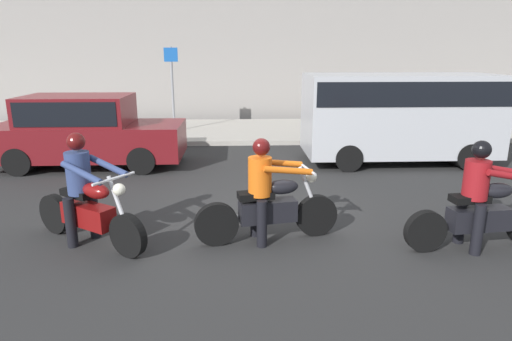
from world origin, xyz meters
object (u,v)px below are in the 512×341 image
Objects in this scene: motorcycle_with_rider_crimson at (480,205)px; parked_van_silver at (399,112)px; street_sign_post at (172,81)px; motorcycle_with_rider_denim_blue at (86,200)px; motorcycle_with_rider_orange_stripe at (267,199)px; parked_sedan_maroon at (85,131)px.

parked_van_silver is at bearing 82.85° from motorcycle_with_rider_crimson.
street_sign_post is (-6.14, 3.96, 0.51)m from parked_van_silver.
motorcycle_with_rider_denim_blue is at bearing -90.40° from street_sign_post.
motorcycle_with_rider_denim_blue is 0.87× the size of motorcycle_with_rider_crimson.
motorcycle_with_rider_denim_blue is 0.41× the size of parked_van_silver.
motorcycle_with_rider_orange_stripe is 0.46× the size of parked_van_silver.
street_sign_post is at bearing 89.60° from motorcycle_with_rider_denim_blue.
motorcycle_with_rider_orange_stripe is at bearing 0.42° from motorcycle_with_rider_denim_blue.
parked_van_silver is (6.20, 4.70, 0.60)m from motorcycle_with_rider_denim_blue.
street_sign_post reaches higher than parked_van_silver.
motorcycle_with_rider_crimson reaches higher than motorcycle_with_rider_orange_stripe.
parked_van_silver reaches higher than motorcycle_with_rider_orange_stripe.
parked_sedan_maroon is 7.70m from parked_van_silver.
motorcycle_with_rider_orange_stripe is 1.13× the size of motorcycle_with_rider_denim_blue.
street_sign_post reaches higher than parked_sedan_maroon.
motorcycle_with_rider_denim_blue reaches higher than motorcycle_with_rider_crimson.
motorcycle_with_rider_crimson is 0.47× the size of parked_van_silver.
street_sign_post is at bearing 69.16° from parked_sedan_maroon.
motorcycle_with_rider_denim_blue is at bearing -142.83° from parked_van_silver.
parked_van_silver is 7.32m from street_sign_post.
parked_van_silver is at bearing 37.17° from motorcycle_with_rider_denim_blue.
street_sign_post is at bearing 121.33° from motorcycle_with_rider_crimson.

